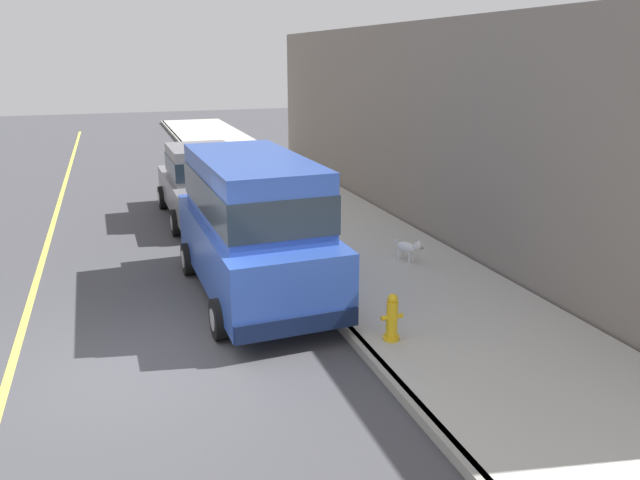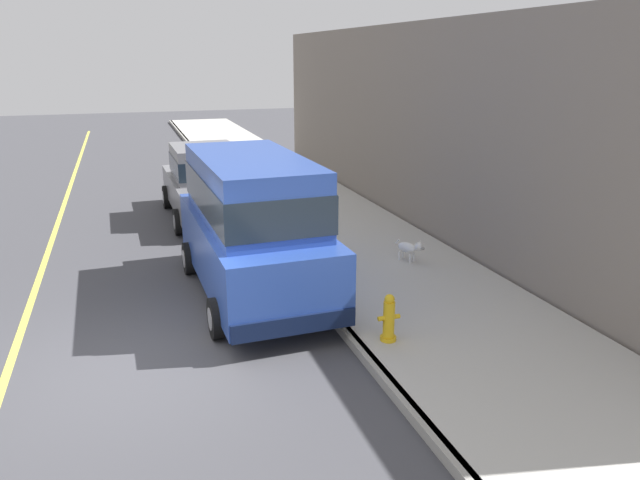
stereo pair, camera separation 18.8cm
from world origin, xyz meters
name	(u,v)px [view 2 (the right image)]	position (x,y,z in m)	size (l,w,h in m)	color
ground_plane	(130,368)	(0.00, 0.00, 0.00)	(80.00, 80.00, 0.00)	#424247
curb	(345,332)	(3.20, 0.00, 0.07)	(0.16, 64.00, 0.14)	gray
sidewalk	(448,316)	(5.00, 0.00, 0.07)	(3.60, 64.00, 0.14)	#B7B5AD
lane_centre_line	(2,387)	(-1.60, 0.00, 0.00)	(0.12, 57.60, 0.01)	#E0D64C
car_blue_van	(252,220)	(2.23, 2.09, 1.39)	(2.23, 4.95, 2.52)	#28479E
car_grey_sedan	(206,181)	(2.17, 7.72, 0.98)	(2.11, 4.64, 1.92)	slate
dog_white	(410,248)	(5.52, 2.49, 0.43)	(0.40, 0.71, 0.49)	white
fire_hydrant	(389,319)	(3.65, -0.59, 0.48)	(0.34, 0.24, 0.72)	gold
building_facade	(413,126)	(7.10, 5.69, 2.45)	(0.50, 20.00, 4.91)	slate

